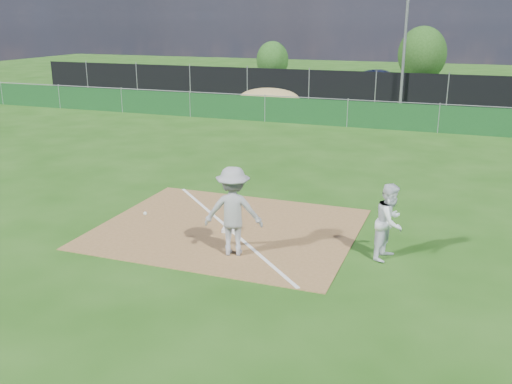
% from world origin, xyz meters
% --- Properties ---
extents(ground, '(90.00, 90.00, 0.00)m').
position_xyz_m(ground, '(0.00, 10.00, 0.00)').
color(ground, '#1D4A10').
rests_on(ground, ground).
extents(infield_dirt, '(6.00, 5.00, 0.02)m').
position_xyz_m(infield_dirt, '(0.00, 1.00, 0.01)').
color(infield_dirt, brown).
rests_on(infield_dirt, ground).
extents(foul_line, '(5.01, 5.01, 0.01)m').
position_xyz_m(foul_line, '(0.00, 1.00, 0.03)').
color(foul_line, white).
rests_on(foul_line, infield_dirt).
extents(green_fence, '(44.00, 0.05, 1.20)m').
position_xyz_m(green_fence, '(0.00, 15.00, 0.60)').
color(green_fence, '#113E18').
rests_on(green_fence, ground).
extents(dirt_mound, '(3.38, 2.60, 1.17)m').
position_xyz_m(dirt_mound, '(-5.00, 18.50, 0.58)').
color(dirt_mound, '#A0894D').
rests_on(dirt_mound, ground).
extents(black_fence, '(46.00, 0.04, 1.80)m').
position_xyz_m(black_fence, '(0.00, 23.00, 0.90)').
color(black_fence, black).
rests_on(black_fence, ground).
extents(parking_lot, '(46.00, 9.00, 0.01)m').
position_xyz_m(parking_lot, '(0.00, 28.00, 0.01)').
color(parking_lot, black).
rests_on(parking_lot, ground).
extents(light_pole, '(0.16, 0.16, 8.00)m').
position_xyz_m(light_pole, '(1.50, 22.70, 4.00)').
color(light_pole, slate).
rests_on(light_pole, ground).
extents(first_base, '(0.45, 0.45, 0.08)m').
position_xyz_m(first_base, '(0.14, 0.87, 0.06)').
color(first_base, silver).
rests_on(first_base, infield_dirt).
extents(play_at_first, '(2.72, 1.01, 1.91)m').
position_xyz_m(play_at_first, '(0.71, -0.36, 0.98)').
color(play_at_first, '#A2A2A4').
rests_on(play_at_first, infield_dirt).
extents(runner, '(0.80, 0.92, 1.63)m').
position_xyz_m(runner, '(3.83, 0.58, 0.81)').
color(runner, white).
rests_on(runner, ground).
extents(car_left, '(4.67, 2.55, 1.51)m').
position_xyz_m(car_left, '(-4.35, 26.50, 0.76)').
color(car_left, '#B5B9BE').
rests_on(car_left, parking_lot).
extents(car_mid, '(4.74, 2.97, 1.48)m').
position_xyz_m(car_mid, '(-0.12, 27.61, 0.75)').
color(car_mid, black).
rests_on(car_mid, parking_lot).
extents(car_right, '(4.18, 2.12, 1.16)m').
position_xyz_m(car_right, '(6.42, 28.24, 0.59)').
color(car_right, black).
rests_on(car_right, parking_lot).
extents(tree_left, '(2.53, 2.53, 3.00)m').
position_xyz_m(tree_left, '(-9.74, 33.02, 1.54)').
color(tree_left, '#382316').
rests_on(tree_left, ground).
extents(tree_mid, '(3.55, 3.55, 4.21)m').
position_xyz_m(tree_mid, '(1.59, 34.25, 2.16)').
color(tree_mid, '#382316').
rests_on(tree_mid, ground).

